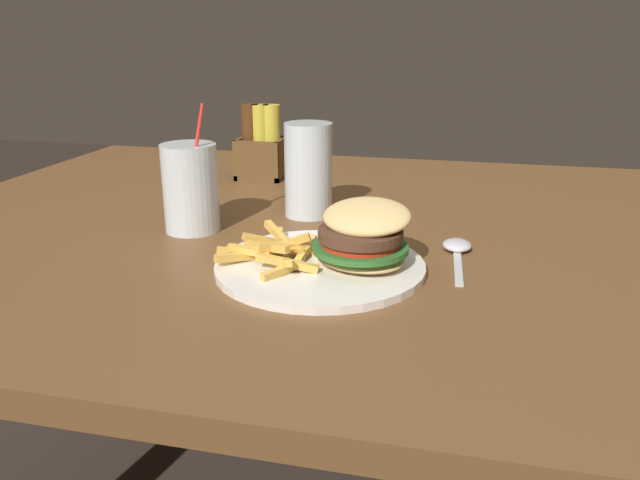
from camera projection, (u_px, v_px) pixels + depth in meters
The scene contains 6 objects.
dining_table at pixel (354, 293), 1.00m from camera, with size 1.45×1.05×0.70m.
meal_plate_near at pixel (339, 251), 0.77m from camera, with size 0.26×0.26×0.09m.
beer_glass at pixel (308, 173), 0.99m from camera, with size 0.08×0.08×0.15m.
juice_glass at pixel (191, 191), 0.92m from camera, with size 0.08×0.08×0.19m.
spoon at pixel (457, 248), 0.84m from camera, with size 0.04×0.16×0.01m.
condiment_caddy at pixel (262, 148), 1.24m from camera, with size 0.09×0.09×0.15m.
Camera 1 is at (0.16, -0.91, 0.99)m, focal length 35.00 mm.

